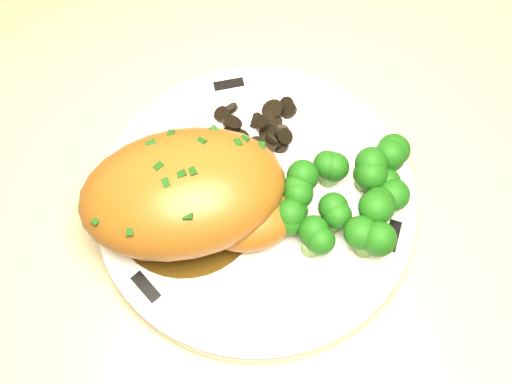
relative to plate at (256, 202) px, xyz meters
name	(u,v)px	position (x,y,z in m)	size (l,w,h in m)	color
plate	(256,202)	(0.00, 0.00, 0.00)	(0.27, 0.27, 0.02)	white
rim_accent_0	(229,84)	(0.01, 0.12, 0.01)	(0.03, 0.01, 0.00)	black
rim_accent_1	(146,287)	(-0.11, -0.05, 0.01)	(0.03, 0.01, 0.00)	black
rim_accent_2	(393,236)	(0.10, -0.07, 0.01)	(0.03, 0.01, 0.00)	black
gravy_pool	(187,209)	(-0.06, 0.01, 0.01)	(0.12, 0.12, 0.00)	#3E2A0B
chicken_breast	(191,195)	(-0.05, 0.00, 0.04)	(0.18, 0.13, 0.07)	brown
mushroom_pile	(255,129)	(0.02, 0.06, 0.01)	(0.08, 0.06, 0.02)	black
broccoli_florets	(346,199)	(0.07, -0.03, 0.03)	(0.12, 0.09, 0.04)	#578136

